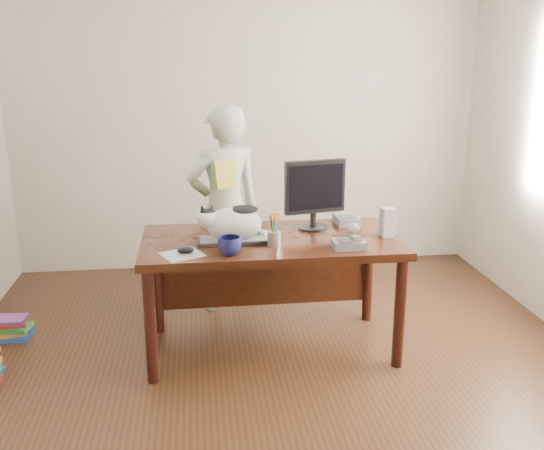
% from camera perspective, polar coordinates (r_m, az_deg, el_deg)
% --- Properties ---
extents(room, '(4.50, 4.50, 4.50)m').
position_cam_1_polar(room, '(3.05, 1.31, 6.19)').
color(room, black).
rests_on(room, ground).
extents(desk, '(1.60, 0.80, 0.75)m').
position_cam_1_polar(desk, '(3.89, -0.24, -2.98)').
color(desk, black).
rests_on(desk, ground).
extents(keyboard, '(0.45, 0.18, 0.03)m').
position_cam_1_polar(keyboard, '(3.70, -3.58, -1.45)').
color(keyboard, black).
rests_on(keyboard, desk).
extents(cat, '(0.44, 0.23, 0.25)m').
position_cam_1_polar(cat, '(3.66, -3.82, 0.25)').
color(cat, silver).
rests_on(cat, keyboard).
extents(monitor, '(0.41, 0.23, 0.46)m').
position_cam_1_polar(monitor, '(3.90, 4.04, 3.22)').
color(monitor, black).
rests_on(monitor, desk).
extents(pen_cup, '(0.10, 0.10, 0.20)m').
position_cam_1_polar(pen_cup, '(3.61, 0.21, -1.12)').
color(pen_cup, gray).
rests_on(pen_cup, desk).
extents(mousepad, '(0.28, 0.27, 0.00)m').
position_cam_1_polar(mousepad, '(3.51, -8.45, -2.76)').
color(mousepad, '#A2A5AD').
rests_on(mousepad, desk).
extents(mouse, '(0.12, 0.10, 0.04)m').
position_cam_1_polar(mouse, '(3.52, -8.13, -2.33)').
color(mouse, black).
rests_on(mouse, mousepad).
extents(coffee_mug, '(0.19, 0.19, 0.11)m').
position_cam_1_polar(coffee_mug, '(3.46, -3.99, -1.98)').
color(coffee_mug, '#0E0F38').
rests_on(coffee_mug, desk).
extents(phone, '(0.19, 0.16, 0.09)m').
position_cam_1_polar(phone, '(3.61, 7.29, -1.72)').
color(phone, slate).
rests_on(phone, desk).
extents(speaker, '(0.09, 0.10, 0.18)m').
position_cam_1_polar(speaker, '(3.86, 10.83, 0.27)').
color(speaker, '#939396').
rests_on(speaker, desk).
extents(baseball, '(0.08, 0.08, 0.08)m').
position_cam_1_polar(baseball, '(3.88, 7.70, -0.34)').
color(baseball, beige).
rests_on(baseball, desk).
extents(book_stack, '(0.23, 0.19, 0.08)m').
position_cam_1_polar(book_stack, '(4.04, -3.66, 0.39)').
color(book_stack, '#441215').
rests_on(book_stack, desk).
extents(calculator, '(0.15, 0.20, 0.06)m').
position_cam_1_polar(calculator, '(4.11, 7.04, 0.51)').
color(calculator, slate).
rests_on(calculator, desk).
extents(person, '(0.64, 0.51, 1.52)m').
position_cam_1_polar(person, '(4.44, -4.47, 1.50)').
color(person, beige).
rests_on(person, ground).
extents(held_book, '(0.16, 0.13, 0.20)m').
position_cam_1_polar(held_book, '(4.21, -4.44, 4.74)').
color(held_book, gold).
rests_on(held_book, person).
extents(book_pile_b, '(0.26, 0.20, 0.15)m').
position_cam_1_polar(book_pile_b, '(4.50, -23.27, -8.91)').
color(book_pile_b, '#1B45A5').
rests_on(book_pile_b, ground).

